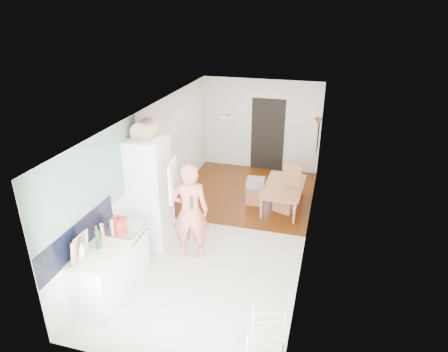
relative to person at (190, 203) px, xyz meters
The scene contains 32 objects.
room_shell 1.08m from the person, 67.62° to the left, with size 3.20×7.00×2.50m, color white, non-canonical shape.
floor 1.53m from the person, 67.62° to the left, with size 3.20×7.00×0.01m, color beige.
wood_floor_overlay 3.07m from the person, 81.84° to the left, with size 3.20×3.30×0.01m, color #5E2B0B.
sage_wall_panel 1.73m from the person, 139.46° to the right, with size 0.02×3.00×1.30m, color slate.
tile_splashback 1.96m from the person, 127.03° to the right, with size 0.02×1.90×0.50m, color black.
doorway_recess 4.51m from the person, 82.26° to the left, with size 0.90×0.04×2.00m, color black.
base_cabinet 1.92m from the person, 119.76° to the right, with size 0.60×0.90×0.86m, color white.
worktop 1.81m from the person, 119.76° to the right, with size 0.62×0.92×0.06m, color beige.
range_cooker 1.37m from the person, 137.73° to the right, with size 0.60×0.60×0.88m, color white.
cooker_top 1.22m from the person, 137.73° to the right, with size 0.60×0.60×0.04m, color silver.
fridge_housing 0.89m from the person, 166.43° to the left, with size 0.66×0.66×2.15m, color white.
fridge_door 0.53m from the person, 160.08° to the right, with size 0.56×0.04×0.70m, color white.
fridge_interior 0.75m from the person, 159.35° to the left, with size 0.02×0.52×0.66m, color white.
pinboard 3.54m from the person, 55.47° to the left, with size 0.03×0.90×0.70m, color tan.
pinboard_frame 3.53m from the person, 55.68° to the left, with size 0.01×0.94×0.74m, color #AD6238.
wall_sconce 4.09m from the person, 61.18° to the left, with size 0.18×0.18×0.16m, color maroon.
person is the anchor object (origin of this frame).
dining_table 2.86m from the person, 59.08° to the left, with size 1.32×0.73×0.46m, color #AD6238.
dining_chair 2.71m from the person, 56.66° to the left, with size 0.44×0.44×1.05m, color #AD6238, non-canonical shape.
stool 2.60m from the person, 72.92° to the left, with size 0.35×0.35×0.46m, color #AD6238, non-canonical shape.
grey_drape 2.48m from the person, 72.39° to the left, with size 0.40×0.40×0.18m, color gray.
drying_rack 2.88m from the person, 50.39° to the right, with size 0.43×0.39×0.84m, color white, non-canonical shape.
bread_bin 1.51m from the person, 161.94° to the left, with size 0.41×0.39×0.22m, color tan, non-canonical shape.
red_casserole 1.26m from the person, 140.09° to the right, with size 0.26×0.26×0.15m, color red.
steel_pan 2.08m from the person, 119.66° to the right, with size 0.19×0.19×0.10m, color silver.
held_bottle 0.18m from the person, 57.42° to the right, with size 0.05×0.05×0.25m, color #1C401E.
bottle_a 1.73m from the person, 123.18° to the right, with size 0.07×0.07×0.31m, color #1C401E.
bottle_b 1.71m from the person, 125.00° to the right, with size 0.06×0.06×0.25m, color #1C401E.
bottle_c 2.03m from the person, 120.30° to the right, with size 0.09×0.09×0.23m, color silver.
pepper_mill_front 1.58m from the person, 129.71° to the right, with size 0.06×0.06×0.23m, color tan.
pepper_mill_back 1.40m from the person, 132.50° to the right, with size 0.06×0.06×0.21m, color tan.
chopping_boards 2.05m from the person, 120.04° to the right, with size 0.04×0.31×0.43m, color tan, non-canonical shape.
Camera 1 is at (1.87, -6.83, 4.40)m, focal length 32.00 mm.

